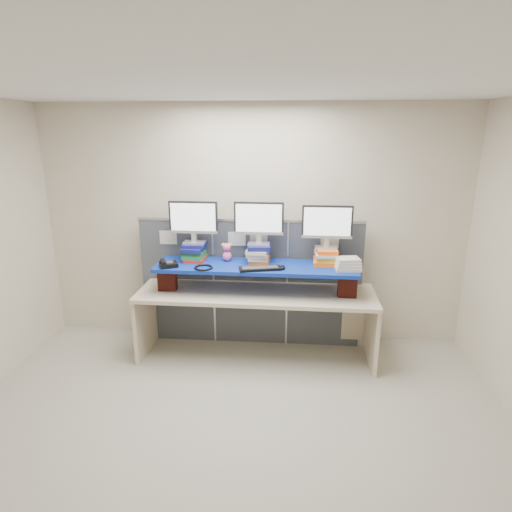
# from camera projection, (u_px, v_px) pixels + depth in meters

# --- Properties ---
(room) EXTENTS (5.00, 4.00, 2.80)m
(room) POSITION_uv_depth(u_px,v_px,m) (227.00, 284.00, 3.16)
(room) COLOR beige
(room) RESTS_ON ground
(cubicle_partition) EXTENTS (2.60, 0.06, 1.53)m
(cubicle_partition) POSITION_uv_depth(u_px,v_px,m) (250.00, 282.00, 5.04)
(cubicle_partition) COLOR #3F434A
(cubicle_partition) RESTS_ON ground
(desk) EXTENTS (2.61, 0.79, 0.79)m
(desk) POSITION_uv_depth(u_px,v_px,m) (256.00, 305.00, 4.74)
(desk) COLOR beige
(desk) RESTS_ON ground
(brick_pier_left) EXTENTS (0.20, 0.11, 0.27)m
(brick_pier_left) POSITION_uv_depth(u_px,v_px,m) (167.00, 279.00, 4.70)
(brick_pier_left) COLOR maroon
(brick_pier_left) RESTS_ON desk
(brick_pier_right) EXTENTS (0.20, 0.11, 0.27)m
(brick_pier_right) POSITION_uv_depth(u_px,v_px,m) (347.00, 285.00, 4.52)
(brick_pier_right) COLOR maroon
(brick_pier_right) RESTS_ON desk
(blue_board) EXTENTS (2.17, 0.57, 0.04)m
(blue_board) POSITION_uv_depth(u_px,v_px,m) (256.00, 267.00, 4.61)
(blue_board) COLOR navy
(blue_board) RESTS_ON brick_pier_left
(book_stack_left) EXTENTS (0.25, 0.31, 0.20)m
(book_stack_left) POSITION_uv_depth(u_px,v_px,m) (194.00, 251.00, 4.75)
(book_stack_left) COLOR red
(book_stack_left) RESTS_ON blue_board
(book_stack_center) EXTENTS (0.27, 0.31, 0.20)m
(book_stack_center) POSITION_uv_depth(u_px,v_px,m) (259.00, 253.00, 4.69)
(book_stack_center) COLOR orange
(book_stack_center) RESTS_ON blue_board
(book_stack_right) EXTENTS (0.27, 0.31, 0.17)m
(book_stack_right) POSITION_uv_depth(u_px,v_px,m) (326.00, 256.00, 4.63)
(book_stack_right) COLOR orange
(book_stack_right) RESTS_ON blue_board
(monitor_left) EXTENTS (0.54, 0.15, 0.47)m
(monitor_left) POSITION_uv_depth(u_px,v_px,m) (193.00, 220.00, 4.65)
(monitor_left) COLOR #B4B4B9
(monitor_left) RESTS_ON book_stack_left
(monitor_center) EXTENTS (0.54, 0.15, 0.47)m
(monitor_center) POSITION_uv_depth(u_px,v_px,m) (259.00, 221.00, 4.59)
(monitor_center) COLOR #B4B4B9
(monitor_center) RESTS_ON book_stack_center
(monitor_right) EXTENTS (0.54, 0.15, 0.47)m
(monitor_right) POSITION_uv_depth(u_px,v_px,m) (327.00, 224.00, 4.53)
(monitor_right) COLOR #B4B4B9
(monitor_right) RESTS_ON book_stack_right
(keyboard) EXTENTS (0.45, 0.24, 0.03)m
(keyboard) POSITION_uv_depth(u_px,v_px,m) (260.00, 268.00, 4.45)
(keyboard) COLOR black
(keyboard) RESTS_ON blue_board
(mouse) EXTENTS (0.08, 0.12, 0.03)m
(mouse) POSITION_uv_depth(u_px,v_px,m) (282.00, 267.00, 4.48)
(mouse) COLOR black
(mouse) RESTS_ON blue_board
(desk_phone) EXTENTS (0.23, 0.22, 0.08)m
(desk_phone) POSITION_uv_depth(u_px,v_px,m) (168.00, 264.00, 4.54)
(desk_phone) COLOR black
(desk_phone) RESTS_ON blue_board
(headset) EXTENTS (0.23, 0.23, 0.02)m
(headset) POSITION_uv_depth(u_px,v_px,m) (203.00, 267.00, 4.49)
(headset) COLOR black
(headset) RESTS_ON blue_board
(plush_toy) EXTENTS (0.12, 0.09, 0.20)m
(plush_toy) POSITION_uv_depth(u_px,v_px,m) (227.00, 252.00, 4.72)
(plush_toy) COLOR pink
(plush_toy) RESTS_ON blue_board
(binder_stack) EXTENTS (0.28, 0.23, 0.13)m
(binder_stack) POSITION_uv_depth(u_px,v_px,m) (348.00, 264.00, 4.44)
(binder_stack) COLOR beige
(binder_stack) RESTS_ON blue_board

